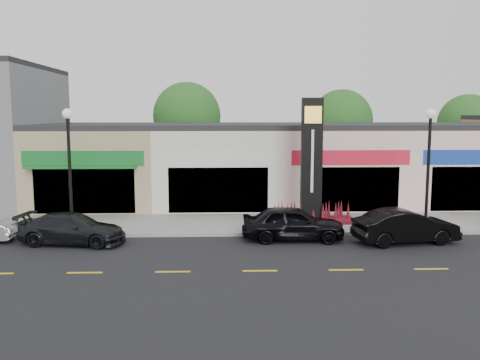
% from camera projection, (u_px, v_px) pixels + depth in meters
% --- Properties ---
extents(ground, '(120.00, 120.00, 0.00)m').
position_uv_depth(ground, '(254.00, 248.00, 20.50)').
color(ground, black).
rests_on(ground, ground).
extents(sidewalk, '(52.00, 4.30, 0.15)m').
position_uv_depth(sidewalk, '(249.00, 223.00, 24.80)').
color(sidewalk, gray).
rests_on(sidewalk, ground).
extents(curb, '(52.00, 0.20, 0.15)m').
position_uv_depth(curb, '(251.00, 234.00, 22.57)').
color(curb, gray).
rests_on(curb, ground).
extents(shop_beige, '(7.00, 10.85, 4.80)m').
position_uv_depth(shop_beige, '(105.00, 163.00, 31.25)').
color(shop_beige, tan).
rests_on(shop_beige, ground).
extents(shop_cream, '(7.00, 10.01, 4.80)m').
position_uv_depth(shop_cream, '(219.00, 162.00, 31.50)').
color(shop_cream, white).
rests_on(shop_cream, ground).
extents(shop_pink_w, '(7.00, 10.01, 4.80)m').
position_uv_depth(shop_pink_w, '(331.00, 162.00, 31.75)').
color(shop_pink_w, beige).
rests_on(shop_pink_w, ground).
extents(shop_pink_e, '(7.00, 10.01, 4.80)m').
position_uv_depth(shop_pink_e, '(441.00, 162.00, 31.99)').
color(shop_pink_e, beige).
rests_on(shop_pink_e, ground).
extents(tree_rear_west, '(5.20, 5.20, 7.83)m').
position_uv_depth(tree_rear_west, '(187.00, 116.00, 39.01)').
color(tree_rear_west, '#382619').
rests_on(tree_rear_west, ground).
extents(tree_rear_mid, '(4.80, 4.80, 7.29)m').
position_uv_depth(tree_rear_mid, '(341.00, 121.00, 39.47)').
color(tree_rear_mid, '#382619').
rests_on(tree_rear_mid, ground).
extents(tree_rear_east, '(4.60, 4.60, 6.94)m').
position_uv_depth(tree_rear_east, '(467.00, 124.00, 39.85)').
color(tree_rear_east, '#382619').
rests_on(tree_rear_east, ground).
extents(lamp_west_near, '(0.44, 0.44, 5.47)m').
position_uv_depth(lamp_west_near, '(69.00, 158.00, 22.25)').
color(lamp_west_near, black).
rests_on(lamp_west_near, sidewalk).
extents(lamp_east_near, '(0.44, 0.44, 5.47)m').
position_uv_depth(lamp_east_near, '(429.00, 157.00, 22.80)').
color(lamp_east_near, black).
rests_on(lamp_east_near, sidewalk).
extents(pylon_sign, '(4.20, 1.30, 6.00)m').
position_uv_depth(pylon_sign, '(311.00, 179.00, 24.47)').
color(pylon_sign, '#590F12').
rests_on(pylon_sign, sidewalk).
extents(car_dark_sedan, '(2.45, 4.65, 1.28)m').
position_uv_depth(car_dark_sedan, '(72.00, 229.00, 21.11)').
color(car_dark_sedan, black).
rests_on(car_dark_sedan, ground).
extents(car_black_sedan, '(1.92, 4.44, 1.49)m').
position_uv_depth(car_black_sedan, '(293.00, 223.00, 21.73)').
color(car_black_sedan, black).
rests_on(car_black_sedan, ground).
extents(car_black_conv, '(2.19, 4.52, 1.43)m').
position_uv_depth(car_black_conv, '(406.00, 226.00, 21.23)').
color(car_black_conv, black).
rests_on(car_black_conv, ground).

